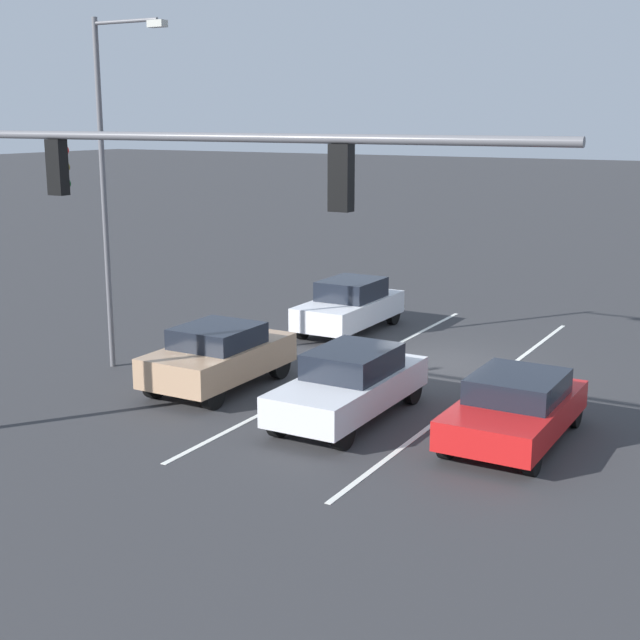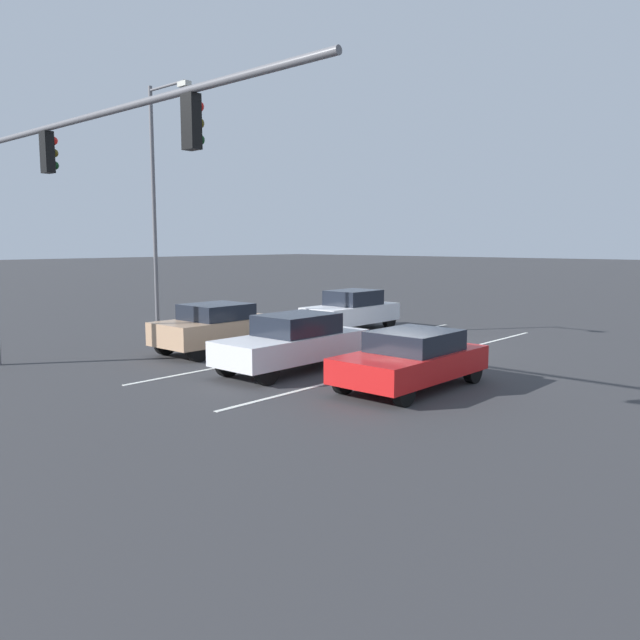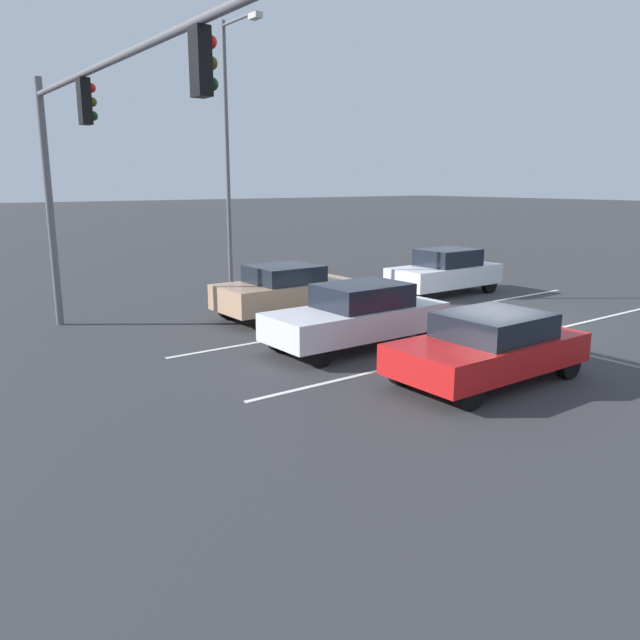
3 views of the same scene
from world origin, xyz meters
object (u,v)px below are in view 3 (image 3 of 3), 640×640
(car_red_leftlane_front, at_px, (489,347))
(street_lamp_right_shoulder, at_px, (230,145))
(car_white_rightlane_second, at_px, (445,272))
(car_silver_midlane_front, at_px, (358,315))
(traffic_signal_gantry, at_px, (91,134))
(car_tan_rightlane_front, at_px, (285,291))

(car_red_leftlane_front, relative_size, street_lamp_right_shoulder, 0.47)
(car_red_leftlane_front, relative_size, car_white_rightlane_second, 0.98)
(car_silver_midlane_front, distance_m, car_white_rightlane_second, 8.11)
(car_red_leftlane_front, bearing_deg, street_lamp_right_shoulder, -0.99)
(car_white_rightlane_second, xyz_separation_m, traffic_signal_gantry, (-0.97, 12.25, 4.08))
(car_white_rightlane_second, bearing_deg, car_tan_rightlane_front, 89.97)
(car_red_leftlane_front, bearing_deg, traffic_signal_gantry, 40.86)
(car_red_leftlane_front, xyz_separation_m, traffic_signal_gantry, (6.35, 5.49, 4.17))
(street_lamp_right_shoulder, bearing_deg, car_red_leftlane_front, 179.01)
(car_tan_rightlane_front, distance_m, traffic_signal_gantry, 6.92)
(car_silver_midlane_front, xyz_separation_m, car_red_leftlane_front, (-3.53, -0.41, -0.08))
(car_white_rightlane_second, xyz_separation_m, street_lamp_right_shoulder, (3.35, 6.57, 4.24))
(car_silver_midlane_front, distance_m, street_lamp_right_shoulder, 8.33)
(car_white_rightlane_second, bearing_deg, traffic_signal_gantry, 94.51)
(car_silver_midlane_front, height_order, car_white_rightlane_second, car_white_rightlane_second)
(car_tan_rightlane_front, height_order, street_lamp_right_shoulder, street_lamp_right_shoulder)
(car_silver_midlane_front, height_order, car_red_leftlane_front, car_silver_midlane_front)
(traffic_signal_gantry, bearing_deg, car_tan_rightlane_front, -80.01)
(car_white_rightlane_second, relative_size, traffic_signal_gantry, 0.33)
(car_silver_midlane_front, xyz_separation_m, traffic_signal_gantry, (2.82, 5.08, 4.10))
(traffic_signal_gantry, xyz_separation_m, street_lamp_right_shoulder, (4.31, -5.68, 0.16))
(car_silver_midlane_front, relative_size, car_red_leftlane_front, 1.10)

